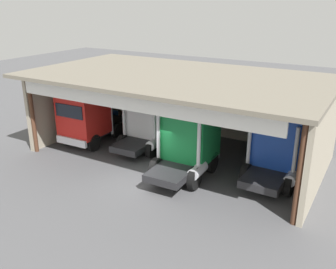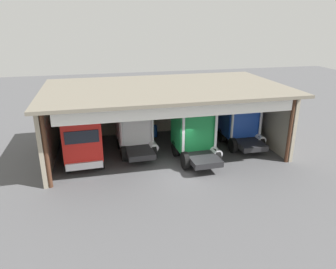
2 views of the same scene
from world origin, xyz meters
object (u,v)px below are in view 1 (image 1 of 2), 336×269
at_px(truck_red_left_bay, 87,117).
at_px(tool_cart, 111,118).
at_px(oil_drum, 197,132).
at_px(truck_blue_center_bay, 279,144).
at_px(truck_green_center_left_bay, 188,140).
at_px(truck_white_center_right_bay, 150,120).

relative_size(truck_red_left_bay, tool_cart, 5.14).
bearing_deg(oil_drum, truck_red_left_bay, -141.73).
distance_m(truck_blue_center_bay, tool_cart, 12.96).
xyz_separation_m(truck_green_center_left_bay, tool_cart, (-8.53, 4.31, -1.32)).
xyz_separation_m(truck_red_left_bay, truck_blue_center_bay, (11.41, 1.16, 0.08)).
relative_size(truck_white_center_right_bay, oil_drum, 4.96).
relative_size(truck_blue_center_bay, tool_cart, 4.62).
bearing_deg(truck_red_left_bay, tool_cart, -74.02).
distance_m(truck_red_left_bay, truck_blue_center_bay, 11.47).
height_order(truck_white_center_right_bay, truck_blue_center_bay, truck_blue_center_bay).
bearing_deg(truck_green_center_left_bay, oil_drum, 109.23).
height_order(truck_red_left_bay, truck_white_center_right_bay, truck_red_left_bay).
bearing_deg(oil_drum, truck_blue_center_bay, -27.65).
distance_m(truck_red_left_bay, tool_cart, 4.12).
distance_m(truck_green_center_left_bay, oil_drum, 5.39).
bearing_deg(truck_blue_center_bay, oil_drum, 153.42).
bearing_deg(truck_green_center_left_bay, truck_red_left_bay, 173.76).
height_order(truck_green_center_left_bay, tool_cart, truck_green_center_left_bay).
xyz_separation_m(truck_white_center_right_bay, truck_blue_center_bay, (7.82, -0.36, 0.10)).
bearing_deg(truck_green_center_left_bay, tool_cart, 151.46).
relative_size(truck_blue_center_bay, oil_drum, 5.01).
relative_size(truck_red_left_bay, truck_white_center_right_bay, 1.12).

